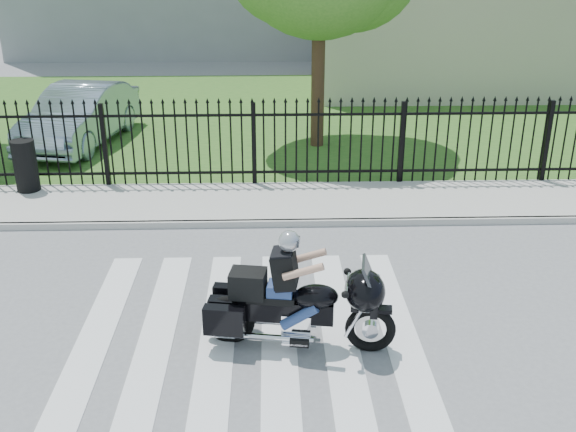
{
  "coord_description": "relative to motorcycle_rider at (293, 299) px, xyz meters",
  "views": [
    {
      "loc": [
        0.29,
        -7.13,
        4.87
      ],
      "look_at": [
        0.57,
        2.09,
        1.0
      ],
      "focal_mm": 42.0,
      "sensor_mm": 36.0,
      "label": 1
    }
  ],
  "objects": [
    {
      "name": "ground",
      "position": [
        -0.58,
        -0.2,
        -0.67
      ],
      "size": [
        120.0,
        120.0,
        0.0
      ],
      "primitive_type": "plane",
      "color": "slate",
      "rests_on": "ground"
    },
    {
      "name": "crosswalk",
      "position": [
        -0.58,
        -0.2,
        -0.66
      ],
      "size": [
        5.0,
        5.5,
        0.01
      ],
      "primitive_type": null,
      "color": "silver",
      "rests_on": "ground"
    },
    {
      "name": "sidewalk",
      "position": [
        -0.58,
        4.8,
        -0.61
      ],
      "size": [
        40.0,
        2.0,
        0.12
      ],
      "primitive_type": "cube",
      "color": "#ADAAA3",
      "rests_on": "ground"
    },
    {
      "name": "curb",
      "position": [
        -0.58,
        3.8,
        -0.61
      ],
      "size": [
        40.0,
        0.12,
        0.12
      ],
      "primitive_type": "cube",
      "color": "#ADAAA3",
      "rests_on": "ground"
    },
    {
      "name": "grass_strip",
      "position": [
        -0.58,
        11.8,
        -0.66
      ],
      "size": [
        40.0,
        12.0,
        0.02
      ],
      "primitive_type": "cube",
      "color": "#2D5B1F",
      "rests_on": "ground"
    },
    {
      "name": "iron_fence",
      "position": [
        -0.58,
        5.8,
        0.24
      ],
      "size": [
        26.0,
        0.04,
        1.8
      ],
      "color": "black",
      "rests_on": "ground"
    },
    {
      "name": "building_low",
      "position": [
        6.42,
        15.8,
        1.08
      ],
      "size": [
        10.0,
        6.0,
        3.5
      ],
      "primitive_type": "cube",
      "color": "beige",
      "rests_on": "ground"
    },
    {
      "name": "motorcycle_rider",
      "position": [
        0.0,
        0.0,
        0.0
      ],
      "size": [
        2.45,
        1.03,
        1.63
      ],
      "rotation": [
        0.0,
        0.0,
        -0.16
      ],
      "color": "black",
      "rests_on": "ground"
    },
    {
      "name": "parked_car",
      "position": [
        -4.93,
        9.09,
        0.07
      ],
      "size": [
        2.27,
        4.57,
        1.44
      ],
      "primitive_type": "imported",
      "rotation": [
        0.0,
        0.0,
        -0.18
      ],
      "color": "#8EA1B3",
      "rests_on": "grass_strip"
    },
    {
      "name": "litter_bin",
      "position": [
        -5.11,
        5.5,
        -0.03
      ],
      "size": [
        0.55,
        0.55,
        1.03
      ],
      "primitive_type": "cylinder",
      "rotation": [
        0.0,
        0.0,
        0.24
      ],
      "color": "black",
      "rests_on": "sidewalk"
    }
  ]
}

